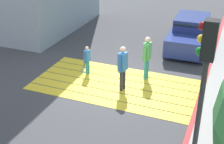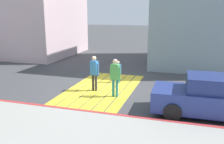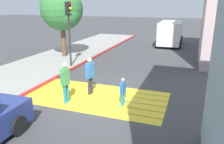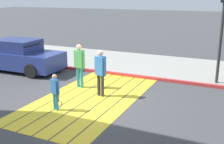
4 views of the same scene
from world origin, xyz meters
name	(u,v)px [view 2 (image 2 of 4)]	position (x,y,z in m)	size (l,w,h in m)	color
ground_plane	(102,89)	(0.00, 0.00, 0.00)	(120.00, 120.00, 0.00)	#424244
crosswalk_stripes	(102,89)	(0.00, 0.00, 0.01)	(6.40, 3.25, 0.01)	yellow
sidewalk_west	(42,139)	(-5.60, 0.00, 0.06)	(4.80, 40.00, 0.12)	#9E9B93
curb_painted	(75,111)	(-3.25, 0.00, 0.07)	(0.16, 40.00, 0.13)	#BC3333
building_far_south	(205,1)	(8.50, -5.10, 4.62)	(8.00, 7.03, 9.25)	#8C9EA8
car_parked_near_curb	(211,97)	(-2.00, -5.09, 0.73)	(2.07, 4.35, 1.57)	navy
pedestrian_adult_lead	(115,75)	(-0.96, -1.00, 1.05)	(0.27, 0.52, 1.80)	teal
pedestrian_adult_trailing	(94,71)	(-0.39, 0.25, 1.03)	(0.30, 0.51, 1.77)	#333338
pedestrian_child_with_racket	(118,70)	(1.43, -0.47, 0.69)	(0.32, 0.39, 1.24)	teal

